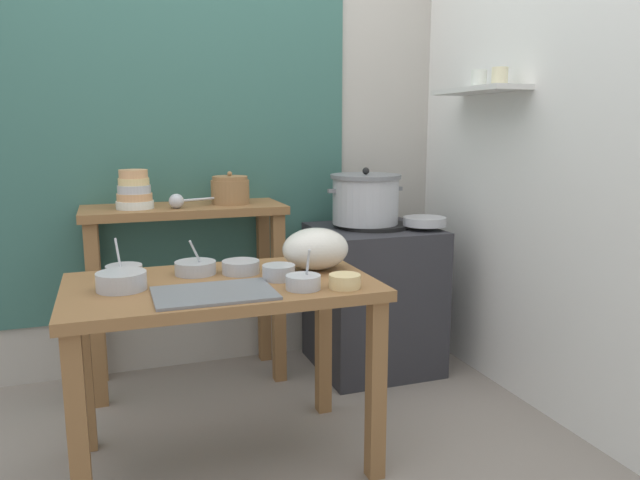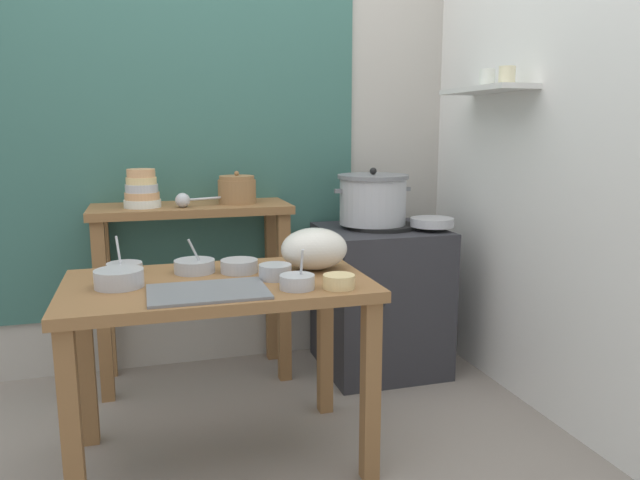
% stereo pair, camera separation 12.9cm
% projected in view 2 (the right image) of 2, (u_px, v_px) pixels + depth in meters
% --- Properties ---
extents(ground_plane, '(9.00, 9.00, 0.00)m').
position_uv_depth(ground_plane, '(244.00, 456.00, 2.36)').
color(ground_plane, gray).
extents(wall_back, '(4.40, 0.12, 2.60)m').
position_uv_depth(wall_back, '(220.00, 122.00, 3.17)').
color(wall_back, '#B2ADA3').
rests_on(wall_back, ground).
extents(wall_right, '(0.30, 3.20, 2.60)m').
position_uv_depth(wall_right, '(538.00, 121.00, 2.70)').
color(wall_right, white).
rests_on(wall_right, ground).
extents(prep_table, '(1.10, 0.66, 0.72)m').
position_uv_depth(prep_table, '(219.00, 309.00, 2.22)').
color(prep_table, olive).
rests_on(prep_table, ground).
extents(back_shelf_table, '(0.96, 0.40, 0.90)m').
position_uv_depth(back_shelf_table, '(193.00, 249.00, 2.99)').
color(back_shelf_table, olive).
rests_on(back_shelf_table, ground).
extents(stove_block, '(0.60, 0.61, 0.78)m').
position_uv_depth(stove_block, '(380.00, 298.00, 3.18)').
color(stove_block, '#2D2D33').
rests_on(stove_block, ground).
extents(steamer_pot, '(0.41, 0.37, 0.29)m').
position_uv_depth(steamer_pot, '(373.00, 199.00, 3.09)').
color(steamer_pot, '#B7BABF').
rests_on(steamer_pot, stove_block).
extents(clay_pot, '(0.19, 0.19, 0.16)m').
position_uv_depth(clay_pot, '(237.00, 190.00, 3.00)').
color(clay_pot, olive).
rests_on(clay_pot, back_shelf_table).
extents(bowl_stack_enamel, '(0.17, 0.17, 0.18)m').
position_uv_depth(bowl_stack_enamel, '(142.00, 190.00, 2.84)').
color(bowl_stack_enamel, silver).
rests_on(bowl_stack_enamel, back_shelf_table).
extents(ladle, '(0.26, 0.12, 0.07)m').
position_uv_depth(ladle, '(185.00, 200.00, 2.84)').
color(ladle, '#B7BABF').
rests_on(ladle, back_shelf_table).
extents(serving_tray, '(0.40, 0.28, 0.01)m').
position_uv_depth(serving_tray, '(208.00, 292.00, 2.03)').
color(serving_tray, slate).
rests_on(serving_tray, prep_table).
extents(plastic_bag, '(0.26, 0.22, 0.17)m').
position_uv_depth(plastic_bag, '(314.00, 249.00, 2.35)').
color(plastic_bag, silver).
rests_on(plastic_bag, prep_table).
extents(wide_pan, '(0.22, 0.22, 0.04)m').
position_uv_depth(wide_pan, '(432.00, 222.00, 3.04)').
color(wide_pan, '#B7BABF').
rests_on(wide_pan, stove_block).
extents(prep_bowl_0, '(0.16, 0.16, 0.14)m').
position_uv_depth(prep_bowl_0, '(195.00, 265.00, 2.32)').
color(prep_bowl_0, '#B7BABF').
rests_on(prep_bowl_0, prep_table).
extents(prep_bowl_1, '(0.13, 0.13, 0.15)m').
position_uv_depth(prep_bowl_1, '(124.00, 268.00, 2.28)').
color(prep_bowl_1, '#B7BABF').
rests_on(prep_bowl_1, prep_table).
extents(prep_bowl_2, '(0.11, 0.11, 0.05)m').
position_uv_depth(prep_bowl_2, '(339.00, 281.00, 2.09)').
color(prep_bowl_2, '#E5C684').
rests_on(prep_bowl_2, prep_table).
extents(prep_bowl_3, '(0.17, 0.17, 0.06)m').
position_uv_depth(prep_bowl_3, '(119.00, 278.00, 2.10)').
color(prep_bowl_3, '#B7BABF').
rests_on(prep_bowl_3, prep_table).
extents(prep_bowl_4, '(0.14, 0.14, 0.05)m').
position_uv_depth(prep_bowl_4, '(239.00, 265.00, 2.32)').
color(prep_bowl_4, '#B7BABF').
rests_on(prep_bowl_4, prep_table).
extents(prep_bowl_5, '(0.12, 0.12, 0.05)m').
position_uv_depth(prep_bowl_5, '(275.00, 271.00, 2.21)').
color(prep_bowl_5, '#B7BABF').
rests_on(prep_bowl_5, prep_table).
extents(prep_bowl_6, '(0.12, 0.12, 0.15)m').
position_uv_depth(prep_bowl_6, '(297.00, 281.00, 2.08)').
color(prep_bowl_6, '#B7BABF').
rests_on(prep_bowl_6, prep_table).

